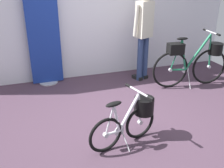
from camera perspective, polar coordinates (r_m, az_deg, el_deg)
name	(u,v)px	position (r m, az deg, el deg)	size (l,w,h in m)	color
ground_plane	(118,120)	(3.93, 1.36, -7.99)	(6.42, 6.42, 0.00)	#473342
back_wall	(84,4)	(5.32, -6.17, 17.19)	(6.42, 0.10, 2.97)	silver
floor_banner_stand	(45,44)	(5.12, -14.66, 8.50)	(0.60, 0.36, 1.77)	#B7B7BC
folding_bike_foreground	(132,117)	(3.32, 4.41, -7.36)	(0.98, 0.52, 0.71)	black
display_bike_left	(193,60)	(5.16, 17.52, 5.06)	(1.53, 0.53, 1.06)	black
visitor_near_wall	(144,28)	(5.14, 7.09, 12.23)	(0.50, 0.36, 1.83)	navy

